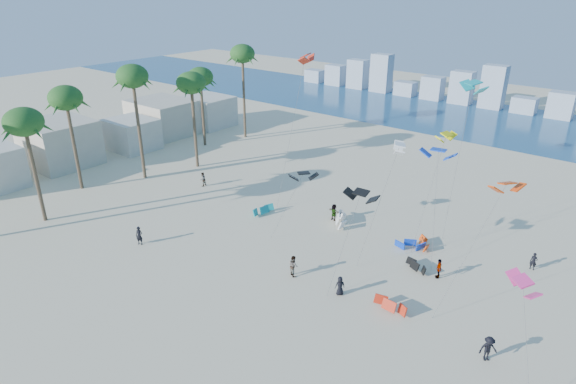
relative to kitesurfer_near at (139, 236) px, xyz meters
The scene contains 10 objects.
ground 8.52m from the kitesurfer_near, 38.64° to the right, with size 220.00×220.00×0.00m, color beige.
ocean 67.05m from the kitesurfer_near, 84.34° to the left, with size 220.00×220.00×0.00m, color navy.
kitesurfer_near is the anchor object (origin of this frame).
kitesurfer_mid 15.61m from the kitesurfer_near, 19.26° to the left, with size 0.91×0.71×1.87m, color gray.
kitesurfers_far 20.78m from the kitesurfer_near, 33.21° to the left, with size 38.31×14.60×1.87m.
grounded_kites 21.16m from the kitesurfer_near, 38.26° to the left, with size 20.77×12.64×1.05m.
flying_kites 29.52m from the kitesurfer_near, 38.78° to the left, with size 31.56×28.11×18.63m.
palm_row 21.04m from the kitesurfer_near, 143.59° to the left, with size 10.09×44.80×14.58m.
beachfront_buildings 31.27m from the kitesurfer_near, 150.17° to the left, with size 11.50×43.00×6.00m.
distant_skyline 76.94m from the kitesurfer_near, 85.96° to the left, with size 85.00×3.00×8.40m.
Camera 1 is at (29.93, -17.13, 23.18)m, focal length 30.06 mm.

